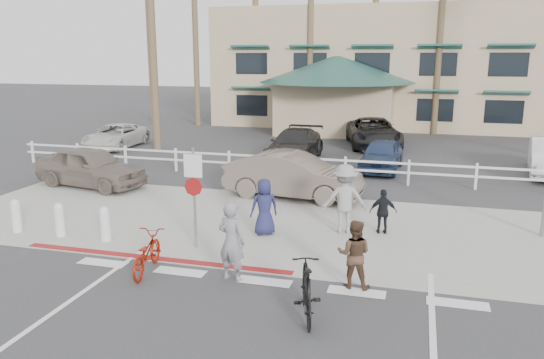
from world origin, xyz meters
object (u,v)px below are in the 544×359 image
(bike_red, at_px, (146,253))
(car_white_sedan, at_px, (293,175))
(bike_black, at_px, (307,290))
(car_red_compact, at_px, (91,167))
(sign_post, at_px, (194,193))

(bike_red, xyz_separation_m, car_white_sedan, (1.72, 7.24, 0.33))
(bike_red, bearing_deg, bike_black, 154.97)
(bike_red, bearing_deg, car_red_compact, -57.95)
(car_white_sedan, height_order, car_red_compact, car_white_sedan)
(sign_post, height_order, bike_red, sign_post)
(bike_red, height_order, car_red_compact, car_red_compact)
(sign_post, bearing_deg, bike_black, -39.46)
(bike_red, height_order, bike_black, bike_black)
(bike_red, bearing_deg, car_white_sedan, -112.68)
(bike_black, bearing_deg, sign_post, -55.49)
(bike_black, relative_size, car_red_compact, 0.41)
(bike_black, height_order, car_white_sedan, car_white_sedan)
(car_white_sedan, bearing_deg, car_red_compact, 99.76)
(car_white_sedan, bearing_deg, bike_black, -158.62)
(bike_red, relative_size, car_red_compact, 0.39)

